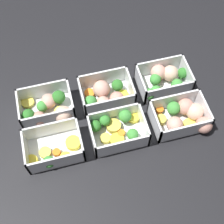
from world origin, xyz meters
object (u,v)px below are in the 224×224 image
at_px(container_near_center, 117,129).
at_px(container_near_right, 185,116).
at_px(container_far_center, 106,94).
at_px(container_far_right, 164,79).
at_px(container_far_left, 49,109).
at_px(container_near_left, 54,149).

relative_size(container_near_center, container_near_right, 0.92).
relative_size(container_near_center, container_far_center, 1.02).
bearing_deg(container_far_right, container_near_center, -145.65).
distance_m(container_near_center, container_near_right, 0.19).
height_order(container_far_left, container_far_right, same).
xyz_separation_m(container_near_right, container_far_right, (-0.01, 0.13, 0.00)).
distance_m(container_far_left, container_far_right, 0.34).
bearing_deg(container_far_left, container_far_center, 2.00).
bearing_deg(container_near_right, container_far_left, 161.67).
bearing_deg(container_far_right, container_far_center, -177.90).
relative_size(container_far_left, container_far_right, 0.99).
xyz_separation_m(container_near_left, container_far_left, (0.01, 0.12, 0.01)).
xyz_separation_m(container_near_center, container_far_left, (-0.17, 0.11, 0.00)).
distance_m(container_far_center, container_far_right, 0.18).
xyz_separation_m(container_near_left, container_near_center, (0.17, 0.02, 0.00)).
height_order(container_near_center, container_far_center, same).
distance_m(container_near_left, container_near_center, 0.17).
bearing_deg(container_near_left, container_far_left, 87.26).
xyz_separation_m(container_far_left, container_far_center, (0.16, 0.01, -0.00)).
distance_m(container_near_center, container_far_right, 0.21).
distance_m(container_near_left, container_far_right, 0.37).
height_order(container_near_right, container_far_center, same).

